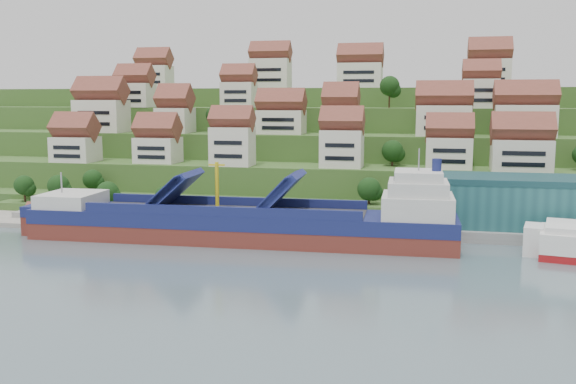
# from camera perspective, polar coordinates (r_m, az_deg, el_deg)

# --- Properties ---
(ground) EXTENTS (300.00, 300.00, 0.00)m
(ground) POSITION_cam_1_polar(r_m,az_deg,el_deg) (122.42, 1.89, -4.74)
(ground) COLOR slate
(ground) RESTS_ON ground
(quay) EXTENTS (180.00, 14.00, 2.20)m
(quay) POSITION_cam_1_polar(r_m,az_deg,el_deg) (134.81, 11.50, -3.21)
(quay) COLOR gray
(quay) RESTS_ON ground
(pebble_beach) EXTENTS (45.00, 20.00, 1.00)m
(pebble_beach) POSITION_cam_1_polar(r_m,az_deg,el_deg) (154.50, -18.86, -2.26)
(pebble_beach) COLOR gray
(pebble_beach) RESTS_ON ground
(hillside) EXTENTS (260.00, 128.00, 31.00)m
(hillside) POSITION_cam_1_polar(r_m,az_deg,el_deg) (222.50, 6.94, 3.85)
(hillside) COLOR #2D4C1E
(hillside) RESTS_ON ground
(hillside_village) EXTENTS (156.23, 63.69, 29.48)m
(hillside_village) POSITION_cam_1_polar(r_m,az_deg,el_deg) (179.97, 4.93, 7.28)
(hillside_village) COLOR silver
(hillside_village) RESTS_ON ground
(hillside_trees) EXTENTS (144.33, 61.78, 31.22)m
(hillside_trees) POSITION_cam_1_polar(r_m,az_deg,el_deg) (165.41, 0.54, 4.39)
(hillside_trees) COLOR #173B13
(hillside_trees) RESTS_ON ground
(flagpole) EXTENTS (1.28, 0.16, 8.00)m
(flagpole) POSITION_cam_1_polar(r_m,az_deg,el_deg) (128.91, 10.68, -1.10)
(flagpole) COLOR gray
(flagpole) RESTS_ON quay
(beach_huts) EXTENTS (14.40, 3.70, 2.20)m
(beach_huts) POSITION_cam_1_polar(r_m,az_deg,el_deg) (154.24, -19.77, -1.72)
(beach_huts) COLOR white
(beach_huts) RESTS_ON pebble_beach
(cargo_ship) EXTENTS (83.46, 15.81, 18.49)m
(cargo_ship) POSITION_cam_1_polar(r_m,az_deg,el_deg) (124.74, -3.37, -2.87)
(cargo_ship) COLOR maroon
(cargo_ship) RESTS_ON ground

